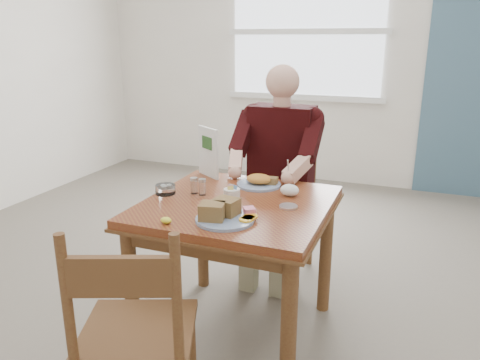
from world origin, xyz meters
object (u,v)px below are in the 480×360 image
at_px(chair_near, 135,337).
at_px(near_plate, 223,213).
at_px(chair_far, 281,203).
at_px(far_plate, 260,181).
at_px(table, 237,222).
at_px(diner, 278,158).

xyz_separation_m(chair_near, near_plate, (0.12, 0.56, 0.30)).
distance_m(chair_far, near_plate, 1.09).
distance_m(chair_far, chair_near, 1.61).
bearing_deg(far_plate, chair_near, -95.32).
height_order(table, chair_far, chair_far).
relative_size(table, chair_far, 0.97).
relative_size(table, chair_near, 0.97).
xyz_separation_m(chair_far, chair_near, (-0.08, -1.61, 0.00)).
bearing_deg(far_plate, chair_far, 92.38).
xyz_separation_m(diner, far_plate, (0.02, -0.42, -0.04)).
bearing_deg(diner, chair_near, -93.08).
bearing_deg(far_plate, near_plate, -88.55).
xyz_separation_m(diner, near_plate, (0.03, -0.96, -0.03)).
distance_m(chair_far, diner, 0.34).
distance_m(table, near_plate, 0.29).
bearing_deg(diner, far_plate, -87.12).
height_order(chair_far, diner, diner).
relative_size(chair_far, chair_near, 1.00).
bearing_deg(chair_near, diner, 86.92).
bearing_deg(near_plate, far_plate, 91.45).
bearing_deg(near_plate, diner, 92.07).
xyz_separation_m(near_plate, far_plate, (-0.01, 0.54, -0.01)).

